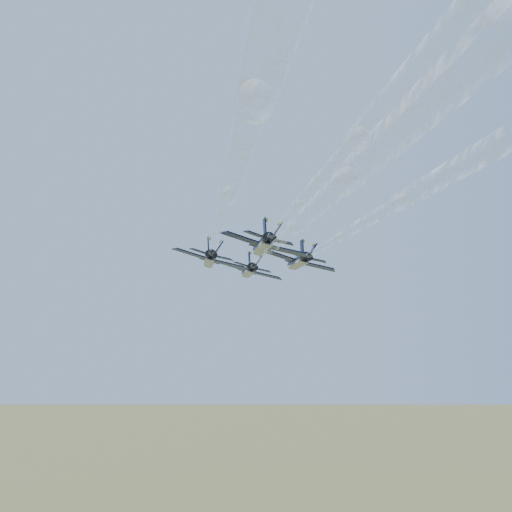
# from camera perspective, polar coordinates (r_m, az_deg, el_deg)

# --- Properties ---
(jet_lead) EXTENTS (14.25, 19.54, 5.30)m
(jet_lead) POSITION_cam_1_polar(r_m,az_deg,el_deg) (124.21, -0.76, -1.49)
(jet_lead) COLOR black
(jet_left) EXTENTS (14.25, 19.54, 5.30)m
(jet_left) POSITION_cam_1_polar(r_m,az_deg,el_deg) (110.35, -4.64, -0.35)
(jet_left) COLOR black
(jet_right) EXTENTS (14.25, 19.54, 5.30)m
(jet_right) POSITION_cam_1_polar(r_m,az_deg,el_deg) (112.69, 4.23, -0.56)
(jet_right) COLOR black
(jet_slot) EXTENTS (14.25, 19.54, 5.30)m
(jet_slot) POSITION_cam_1_polar(r_m,az_deg,el_deg) (96.04, 0.68, 1.10)
(jet_slot) COLOR black
(smoke_trail_lead) EXTENTS (24.61, 93.93, 2.91)m
(smoke_trail_lead) POSITION_cam_1_polar(r_m,az_deg,el_deg) (56.14, 7.05, 9.52)
(smoke_trail_lead) COLOR white
(smoke_trail_left) EXTENTS (24.61, 93.93, 2.91)m
(smoke_trail_left) POSITION_cam_1_polar(r_m,az_deg,el_deg) (42.47, -0.70, 16.19)
(smoke_trail_left) COLOR white
(smoke_trail_right) EXTENTS (24.61, 93.93, 2.91)m
(smoke_trail_right) POSITION_cam_1_polar(r_m,az_deg,el_deg) (47.68, 21.20, 13.85)
(smoke_trail_right) COLOR white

